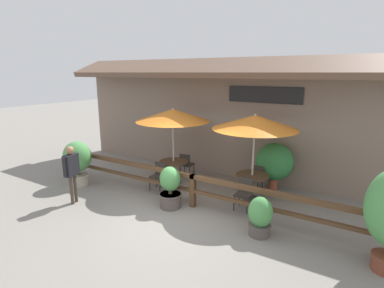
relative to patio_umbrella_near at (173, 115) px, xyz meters
name	(u,v)px	position (x,y,z in m)	size (l,w,h in m)	color
ground_plane	(171,222)	(1.56, -2.34, -2.34)	(60.00, 60.00, 0.00)	gray
building_facade	(238,117)	(1.56, 1.76, -0.17)	(14.28, 1.49, 4.23)	gray
patio_railing	(193,183)	(1.56, -1.29, -1.64)	(10.40, 0.14, 0.95)	brown
patio_umbrella_near	(173,115)	(0.00, 0.00, 0.00)	(2.45, 2.45, 2.58)	#B7B2A8
dining_table_near	(174,165)	(0.00, 0.00, -1.72)	(0.97, 0.97, 0.77)	#4C3826
chair_near_streetside	(159,175)	(-0.07, -0.74, -1.85)	(0.46, 0.46, 0.87)	#332D28
chair_near_wallside	(186,164)	(0.05, 0.74, -1.85)	(0.47, 0.47, 0.87)	#332D28
patio_umbrella_middle	(255,122)	(2.79, 0.07, 0.00)	(2.45, 2.45, 2.58)	#B7B2A8
dining_table_middle	(252,180)	(2.79, 0.07, -1.72)	(0.97, 0.97, 0.77)	#4C3826
chair_middle_streetside	(244,192)	(2.85, -0.67, -1.85)	(0.42, 0.42, 0.87)	#332D28
chair_middle_wallside	(260,176)	(2.77, 0.81, -1.85)	(0.48, 0.48, 0.87)	#332D28
potted_plant_broad_leaf	(170,188)	(1.04, -1.65, -1.76)	(0.64, 0.64, 1.19)	#564C47
potted_plant_small_flowering	(260,217)	(3.69, -1.79, -1.87)	(0.57, 0.53, 0.95)	#564C47
potted_plant_corner_fern	(78,160)	(-2.62, -1.83, -1.46)	(0.98, 0.88, 1.49)	#B7AD99
potted_plant_tall_tropical	(274,162)	(3.11, 1.21, -1.43)	(1.19, 1.07, 1.53)	#9E4C33
pedestrian	(71,167)	(-1.51, -2.89, -1.24)	(0.32, 0.58, 1.71)	#42382D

